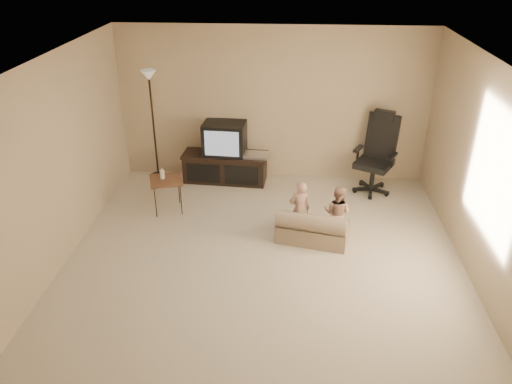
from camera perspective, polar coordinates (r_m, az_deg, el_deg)
floor at (r=6.25m, az=0.77°, el=-8.84°), size 5.50×5.50×0.00m
room_shell at (r=5.49m, az=0.87°, el=4.08°), size 5.50×5.50×5.50m
tv_stand at (r=8.27m, az=-3.52°, el=3.99°), size 1.43×0.61×1.01m
office_chair at (r=8.13m, az=13.50°, el=3.17°), size 0.81×0.82×1.30m
side_table at (r=7.41m, az=-10.28°, el=1.34°), size 0.58×0.58×0.69m
floor_lamp at (r=8.25m, az=-11.90°, el=10.13°), size 0.28×0.28×1.82m
child_sofa at (r=6.73m, az=6.43°, el=-4.22°), size 1.02×0.71×0.46m
toddler_left at (r=6.73m, az=5.00°, el=-1.94°), size 0.33×0.27×0.81m
toddler_right at (r=6.73m, az=9.25°, el=-2.37°), size 0.43×0.35×0.78m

